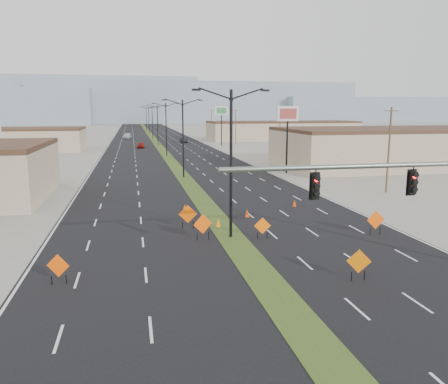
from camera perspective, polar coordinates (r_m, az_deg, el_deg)
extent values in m
plane|color=gray|center=(19.63, 8.93, -15.65)|extent=(600.00, 600.00, 0.00)
cube|color=black|center=(116.91, -8.71, 6.24)|extent=(25.00, 400.00, 0.02)
cube|color=#2B4B1A|center=(116.91, -8.71, 6.24)|extent=(2.00, 400.00, 0.04)
cube|color=tan|center=(104.77, -26.10, 6.03)|extent=(30.00, 14.00, 4.50)
cube|color=tan|center=(73.76, 21.54, 5.29)|extent=(36.00, 18.00, 5.50)
cube|color=tan|center=(134.13, 7.58, 7.89)|extent=(44.00, 16.00, 5.00)
cube|color=gray|center=(319.84, -3.57, 11.54)|extent=(220.00, 50.00, 28.00)
cube|color=gray|center=(358.67, 19.78, 10.05)|extent=(160.00, 50.00, 18.00)
cube|color=gray|center=(337.31, -16.18, 11.44)|extent=(140.00, 50.00, 32.00)
cylinder|color=slate|center=(21.93, 20.35, 3.28)|extent=(16.00, 0.24, 0.24)
cube|color=black|center=(20.42, 11.84, 0.72)|extent=(0.50, 0.28, 1.30)
sphere|color=#FF0C05|center=(20.22, 12.05, 1.62)|extent=(0.22, 0.22, 0.22)
cube|color=black|center=(22.88, 23.39, 1.12)|extent=(0.50, 0.28, 1.30)
sphere|color=#FF0C05|center=(22.70, 23.69, 1.92)|extent=(0.22, 0.22, 0.22)
cylinder|color=black|center=(29.36, 0.92, 3.47)|extent=(0.20, 0.20, 10.00)
cube|color=black|center=(28.74, -3.65, 13.19)|extent=(0.55, 0.24, 0.14)
cube|color=black|center=(29.75, 5.39, 13.07)|extent=(0.55, 0.24, 0.14)
cylinder|color=black|center=(56.89, -5.37, 6.89)|extent=(0.20, 0.20, 10.00)
cube|color=black|center=(56.58, -7.82, 11.83)|extent=(0.55, 0.24, 0.14)
cube|color=black|center=(57.10, -3.11, 11.90)|extent=(0.55, 0.24, 0.14)
cylinder|color=black|center=(84.73, -7.56, 8.05)|extent=(0.20, 0.20, 10.00)
cube|color=black|center=(84.52, -9.22, 11.36)|extent=(0.55, 0.24, 0.14)
cube|color=black|center=(84.87, -6.06, 11.43)|extent=(0.55, 0.24, 0.14)
cylinder|color=black|center=(112.65, -8.67, 8.63)|extent=(0.20, 0.20, 10.00)
cube|color=black|center=(112.49, -9.93, 11.11)|extent=(0.55, 0.24, 0.14)
cube|color=black|center=(112.76, -7.55, 11.18)|extent=(0.55, 0.24, 0.14)
cylinder|color=black|center=(140.60, -9.34, 8.98)|extent=(0.20, 0.20, 10.00)
cube|color=black|center=(140.48, -10.35, 10.97)|extent=(0.55, 0.24, 0.14)
cube|color=black|center=(140.69, -8.45, 11.02)|extent=(0.55, 0.24, 0.14)
cylinder|color=black|center=(168.57, -9.79, 9.21)|extent=(0.20, 0.20, 10.00)
cube|color=black|center=(168.46, -10.64, 10.87)|extent=(0.55, 0.24, 0.14)
cube|color=black|center=(168.64, -9.05, 10.92)|extent=(0.55, 0.24, 0.14)
cylinder|color=black|center=(196.55, -10.11, 9.38)|extent=(0.20, 0.20, 10.00)
cube|color=black|center=(196.46, -10.84, 10.80)|extent=(0.55, 0.24, 0.14)
cube|color=black|center=(196.61, -9.47, 10.84)|extent=(0.55, 0.24, 0.14)
cylinder|color=#4C3823|center=(49.30, 20.72, 5.10)|extent=(0.20, 0.20, 9.00)
cube|color=#4C3823|center=(49.13, 21.03, 9.86)|extent=(1.60, 0.10, 0.10)
cylinder|color=#4C3823|center=(80.96, 7.29, 7.59)|extent=(0.20, 0.20, 9.00)
cube|color=#4C3823|center=(80.85, 7.36, 10.49)|extent=(1.60, 0.10, 0.10)
cylinder|color=#4C3823|center=(114.58, 1.52, 8.53)|extent=(0.20, 0.20, 9.00)
cube|color=#4C3823|center=(114.50, 1.53, 10.58)|extent=(1.60, 0.10, 0.10)
cylinder|color=#4C3823|center=(148.83, -1.63, 9.00)|extent=(0.20, 0.20, 9.00)
cube|color=#4C3823|center=(148.78, -1.64, 10.58)|extent=(1.60, 0.10, 0.10)
imported|color=maroon|center=(104.33, -10.82, 6.05)|extent=(1.82, 4.17, 1.40)
imported|color=black|center=(120.21, -5.29, 6.75)|extent=(1.87, 4.13, 1.32)
imported|color=silver|center=(140.39, -12.54, 7.15)|extent=(2.86, 5.75, 1.61)
cube|color=#FF5005|center=(23.67, -20.87, -8.98)|extent=(1.14, 0.44, 1.19)
cylinder|color=black|center=(23.98, -21.58, -10.67)|extent=(0.05, 0.05, 0.50)
cylinder|color=black|center=(23.87, -19.91, -10.65)|extent=(0.05, 0.05, 0.50)
cube|color=#F64E05|center=(29.45, -2.79, -4.19)|extent=(1.32, 0.40, 1.36)
cylinder|color=black|center=(29.62, -3.53, -5.81)|extent=(0.05, 0.05, 0.56)
cylinder|color=black|center=(29.74, -2.02, -5.73)|extent=(0.05, 0.05, 0.56)
cube|color=#E25404|center=(32.28, -4.75, -2.88)|extent=(1.36, 0.16, 1.36)
cylinder|color=black|center=(32.44, -5.42, -4.38)|extent=(0.05, 0.05, 0.57)
cylinder|color=black|center=(32.54, -4.03, -4.31)|extent=(0.05, 0.05, 0.57)
cube|color=#FF6705|center=(29.78, 5.05, -4.41)|extent=(1.14, 0.16, 1.14)
cylinder|color=black|center=(29.88, 4.41, -5.77)|extent=(0.05, 0.05, 0.47)
cylinder|color=black|center=(30.07, 5.63, -5.68)|extent=(0.05, 0.05, 0.47)
cube|color=#D96404|center=(23.63, 17.21, -8.64)|extent=(1.22, 0.40, 1.26)
cylinder|color=black|center=(23.73, 16.31, -10.53)|extent=(0.05, 0.05, 0.52)
cylinder|color=black|center=(24.07, 17.88, -10.31)|extent=(0.05, 0.05, 0.52)
cube|color=#FF5105|center=(32.45, 19.21, -3.45)|extent=(1.32, 0.07, 1.32)
cylinder|color=black|center=(32.45, 18.54, -4.91)|extent=(0.05, 0.05, 0.55)
cylinder|color=black|center=(32.84, 19.70, -4.80)|extent=(0.05, 0.05, 0.55)
cone|color=orange|center=(32.86, -0.76, -4.04)|extent=(0.45, 0.45, 0.68)
cone|color=#EE3F05|center=(36.00, 3.04, -2.80)|extent=(0.46, 0.46, 0.62)
cone|color=#DA3904|center=(40.37, 9.19, -1.46)|extent=(0.45, 0.45, 0.60)
cone|color=#FB5705|center=(38.41, -5.16, -2.03)|extent=(0.34, 0.34, 0.55)
cylinder|color=black|center=(61.59, 8.22, 5.99)|extent=(0.24, 0.24, 7.62)
cube|color=white|center=(61.41, 8.33, 10.10)|extent=(3.01, 0.36, 2.00)
cube|color=#A03735|center=(61.22, 8.39, 10.10)|extent=(2.41, 0.06, 1.40)
cylinder|color=black|center=(109.52, -0.34, 8.17)|extent=(0.24, 0.24, 7.99)
cube|color=white|center=(109.42, -0.34, 10.59)|extent=(3.17, 0.47, 2.10)
cube|color=#348341|center=(109.22, -0.32, 10.59)|extent=(2.52, 0.15, 1.47)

